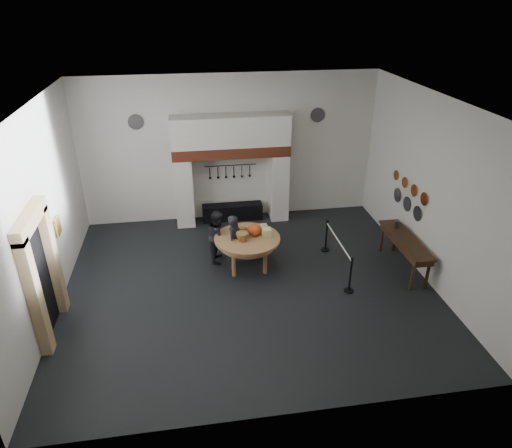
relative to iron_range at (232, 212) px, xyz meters
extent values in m
cube|color=black|center=(0.00, -3.72, -0.25)|extent=(9.00, 8.00, 0.02)
cube|color=silver|center=(0.00, -3.72, 4.25)|extent=(9.00, 8.00, 0.02)
cube|color=silver|center=(0.00, 0.28, 2.00)|extent=(9.00, 0.02, 4.50)
cube|color=silver|center=(0.00, -7.72, 2.00)|extent=(9.00, 0.02, 4.50)
cube|color=silver|center=(-4.50, -3.72, 2.00)|extent=(0.02, 8.00, 4.50)
cube|color=silver|center=(4.50, -3.72, 2.00)|extent=(0.02, 8.00, 4.50)
cube|color=silver|center=(-1.48, -0.07, 0.82)|extent=(0.55, 0.70, 2.15)
cube|color=silver|center=(1.48, -0.07, 0.82)|extent=(0.55, 0.70, 2.15)
cube|color=#9E442B|center=(0.00, -0.07, 2.06)|extent=(3.50, 0.72, 0.32)
cube|color=silver|center=(0.00, -0.07, 2.67)|extent=(3.50, 0.70, 0.90)
cube|color=black|center=(0.00, 0.00, 0.00)|extent=(1.90, 0.45, 0.50)
cylinder|color=black|center=(0.00, 0.20, 1.50)|extent=(1.60, 0.02, 0.02)
cube|color=black|center=(-4.47, -4.72, 1.00)|extent=(0.04, 1.10, 2.50)
cube|color=tan|center=(-4.38, -5.42, 1.05)|extent=(0.22, 0.30, 2.60)
cube|color=tan|center=(-4.38, -4.02, 1.05)|extent=(0.22, 0.30, 2.60)
cube|color=tan|center=(-4.38, -4.72, 2.40)|extent=(0.22, 1.70, 0.30)
cube|color=gold|center=(-4.45, -2.92, 1.35)|extent=(0.05, 0.34, 0.44)
cylinder|color=#A7784F|center=(0.09, -2.87, 0.59)|extent=(2.06, 2.06, 0.07)
ellipsoid|color=#C8451C|center=(0.29, -2.77, 0.78)|extent=(0.36, 0.36, 0.31)
cube|color=#D4CD7F|center=(0.59, -2.92, 0.74)|extent=(0.22, 0.22, 0.24)
cube|color=#D6BB80|center=(0.57, -2.62, 0.72)|extent=(0.18, 0.18, 0.20)
cone|color=#9D6A39|center=(-0.06, -3.02, 0.73)|extent=(0.38, 0.38, 0.22)
ellipsoid|color=#975C35|center=(-0.01, -2.52, 0.69)|extent=(0.31, 0.18, 0.13)
imported|color=black|center=(-0.23, -2.81, 0.49)|extent=(0.60, 0.65, 1.48)
imported|color=black|center=(-0.63, -2.41, 0.48)|extent=(0.68, 0.80, 1.45)
cube|color=#382114|center=(4.10, -3.62, 0.62)|extent=(0.55, 2.20, 0.06)
cylinder|color=#48484D|center=(4.10, -3.02, 0.76)|extent=(0.12, 0.12, 0.22)
cylinder|color=#C6662D|center=(4.46, -3.52, 1.70)|extent=(0.03, 0.34, 0.34)
cylinder|color=#C6662D|center=(4.46, -2.97, 1.70)|extent=(0.03, 0.32, 0.32)
cylinder|color=#C6662D|center=(4.46, -2.42, 1.70)|extent=(0.03, 0.30, 0.30)
cylinder|color=#C6662D|center=(4.46, -1.87, 1.70)|extent=(0.03, 0.28, 0.28)
cylinder|color=#4C4C51|center=(4.46, -3.32, 1.20)|extent=(0.03, 0.40, 0.40)
cylinder|color=#4C4C51|center=(4.46, -2.72, 1.20)|extent=(0.03, 0.40, 0.40)
cylinder|color=#4C4C51|center=(4.46, -2.12, 1.20)|extent=(0.03, 0.40, 0.40)
cylinder|color=#4C4C51|center=(-2.70, 0.24, 2.95)|extent=(0.44, 0.03, 0.44)
cylinder|color=#4C4C51|center=(2.70, 0.24, 2.95)|extent=(0.44, 0.03, 0.44)
cylinder|color=black|center=(2.39, -4.38, 0.20)|extent=(0.05, 0.05, 0.90)
cylinder|color=black|center=(2.39, -2.38, 0.20)|extent=(0.05, 0.05, 0.90)
cylinder|color=white|center=(2.39, -3.38, 0.60)|extent=(0.04, 2.00, 0.04)
camera|label=1|loc=(-1.29, -13.11, 6.34)|focal=32.00mm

